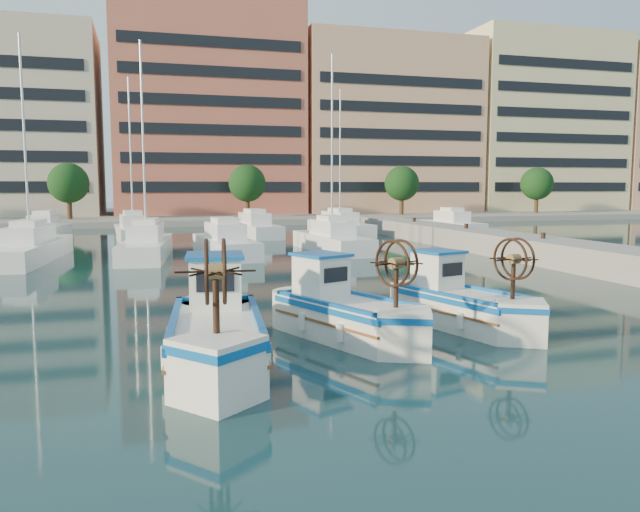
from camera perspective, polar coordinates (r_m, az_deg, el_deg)
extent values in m
plane|color=#1B4048|center=(15.76, 10.31, -7.96)|extent=(300.00, 300.00, 0.00)
cube|color=gray|center=(29.53, 26.42, -0.65)|extent=(3.00, 60.00, 1.20)
cube|color=gray|center=(81.06, -10.95, 3.75)|extent=(180.00, 40.00, 0.60)
cube|color=#C6624D|center=(79.61, -10.29, 12.95)|extent=(22.00, 14.00, 25.00)
cube|color=black|center=(72.70, -9.75, 13.60)|extent=(20.24, 0.12, 22.50)
cube|color=#E5A57F|center=(84.84, 5.71, 11.59)|extent=(23.00, 14.00, 22.00)
cube|color=black|center=(78.40, 7.62, 12.00)|extent=(21.16, 0.12, 19.80)
cube|color=beige|center=(95.70, 18.91, 11.29)|extent=(22.00, 14.00, 24.00)
cube|color=black|center=(90.03, 21.48, 11.52)|extent=(20.24, 0.12, 21.60)
cylinder|color=#3F2B19|center=(67.63, -21.92, 3.92)|extent=(0.50, 0.50, 3.00)
sphere|color=#174117|center=(67.58, -22.02, 6.21)|extent=(4.00, 4.00, 4.00)
cylinder|color=#3F2B19|center=(68.09, -6.65, 4.35)|extent=(0.50, 0.50, 3.00)
sphere|color=#174117|center=(68.05, -6.68, 6.63)|extent=(4.00, 4.00, 4.00)
cylinder|color=#3F2B19|center=(73.13, 7.46, 4.48)|extent=(0.50, 0.50, 3.00)
sphere|color=#174117|center=(73.09, 7.49, 6.60)|extent=(4.00, 4.00, 4.00)
cylinder|color=#3F2B19|center=(81.90, 19.15, 4.38)|extent=(0.50, 0.50, 3.00)
sphere|color=#174117|center=(81.86, 19.22, 6.27)|extent=(4.00, 4.00, 4.00)
cube|color=white|center=(35.68, -24.97, 0.36)|extent=(3.13, 10.50, 1.00)
cylinder|color=silver|center=(35.58, -25.39, 9.21)|extent=(0.12, 0.12, 11.00)
cube|color=white|center=(35.13, -15.59, 0.64)|extent=(3.13, 9.16, 1.00)
cylinder|color=silver|center=(35.03, -15.86, 9.63)|extent=(0.12, 0.12, 11.00)
cube|color=white|center=(35.30, -8.66, 0.83)|extent=(2.99, 8.23, 1.00)
cube|color=white|center=(37.32, 1.08, 1.20)|extent=(2.81, 8.60, 1.00)
cylinder|color=silver|center=(37.23, 1.10, 9.66)|extent=(0.12, 0.12, 11.00)
cube|color=white|center=(49.17, -23.84, 1.91)|extent=(2.97, 7.40, 1.00)
cube|color=white|center=(46.85, -16.71, 1.99)|extent=(2.96, 7.86, 1.00)
cylinder|color=silver|center=(46.78, -16.93, 8.72)|extent=(0.12, 0.12, 11.00)
cube|color=white|center=(48.42, -5.99, 2.36)|extent=(3.11, 8.37, 1.00)
cube|color=white|center=(50.30, 1.82, 2.54)|extent=(3.13, 9.14, 1.00)
cylinder|color=silver|center=(50.23, 1.84, 8.82)|extent=(0.12, 0.12, 11.00)
cube|color=white|center=(52.62, 11.94, 2.58)|extent=(2.59, 7.38, 1.00)
cube|color=white|center=(13.64, -9.44, -7.83)|extent=(2.31, 4.54, 1.09)
cube|color=#0D57AA|center=(13.55, -9.48, -6.13)|extent=(2.38, 4.67, 0.17)
cube|color=blue|center=(13.56, -9.47, -6.40)|extent=(1.86, 4.06, 0.06)
cube|color=white|center=(14.65, -9.56, -2.39)|extent=(1.28, 1.46, 1.14)
cube|color=#0D57AA|center=(14.57, -9.61, 0.04)|extent=(1.45, 1.63, 0.08)
cylinder|color=#331E14|center=(11.57, -9.47, -4.57)|extent=(0.12, 0.12, 1.21)
cylinder|color=brown|center=(11.46, -9.53, -1.41)|extent=(0.36, 0.32, 0.29)
torus|color=#331E14|center=(11.46, -10.31, -1.42)|extent=(0.20, 1.22, 1.22)
torus|color=#331E14|center=(11.46, -8.75, -1.39)|extent=(0.20, 1.22, 1.22)
cube|color=white|center=(15.93, 2.60, -5.87)|extent=(3.06, 4.31, 0.99)
cube|color=#0D57AA|center=(15.86, 2.61, -4.54)|extent=(3.15, 4.44, 0.15)
cube|color=blue|center=(15.87, 2.61, -4.76)|extent=(2.56, 3.80, 0.06)
cube|color=white|center=(16.61, 0.09, -1.80)|extent=(1.42, 1.53, 1.04)
cube|color=#0D57AA|center=(16.54, 0.09, 0.13)|extent=(1.61, 1.71, 0.08)
cylinder|color=#331E14|center=(14.51, 6.97, -2.94)|extent=(0.11, 0.11, 1.09)
cylinder|color=brown|center=(14.42, 7.00, -0.65)|extent=(0.38, 0.36, 0.26)
torus|color=#331E14|center=(14.33, 6.60, -0.69)|extent=(0.48, 1.05, 1.10)
torus|color=#331E14|center=(14.52, 7.40, -0.61)|extent=(0.48, 1.05, 1.10)
cube|color=white|center=(17.66, 13.04, -4.86)|extent=(2.68, 4.17, 0.96)
cube|color=#0D57AA|center=(17.59, 13.07, -3.69)|extent=(2.76, 4.29, 0.15)
cube|color=blue|center=(17.60, 13.07, -3.87)|extent=(2.22, 3.70, 0.06)
cube|color=white|center=(18.28, 10.67, -1.29)|extent=(1.31, 1.43, 1.01)
cube|color=#0D57AA|center=(18.22, 10.71, 0.43)|extent=(1.48, 1.60, 0.07)
cylinder|color=#331E14|center=(16.38, 17.23, -2.25)|extent=(0.11, 0.11, 1.07)
cylinder|color=brown|center=(16.31, 17.30, -0.27)|extent=(0.35, 0.33, 0.26)
torus|color=#331E14|center=(16.21, 16.98, -0.30)|extent=(0.37, 1.05, 1.08)
torus|color=#331E14|center=(16.42, 17.61, -0.24)|extent=(0.37, 1.05, 1.08)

